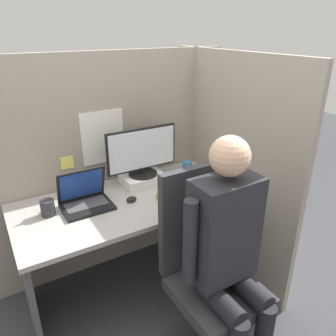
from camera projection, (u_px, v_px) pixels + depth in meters
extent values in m
plane|color=#3D3D42|center=(158.00, 318.00, 2.18)|extent=(12.00, 12.00, 0.00)
cube|color=gray|center=(108.00, 167.00, 2.43)|extent=(1.99, 0.04, 1.64)
cube|color=white|center=(103.00, 137.00, 2.30)|extent=(0.31, 0.01, 0.38)
cube|color=#F4EA66|center=(67.00, 163.00, 2.23)|extent=(0.09, 0.01, 0.09)
cube|color=gray|center=(227.00, 167.00, 2.44)|extent=(0.04, 1.35, 1.64)
cube|color=#9E9993|center=(130.00, 201.00, 2.18)|extent=(1.49, 0.71, 0.03)
cube|color=#4C4C51|center=(27.00, 283.00, 1.99)|extent=(0.03, 0.61, 0.70)
cube|color=#4C4C51|center=(212.00, 218.00, 2.66)|extent=(0.03, 0.61, 0.70)
cube|color=white|center=(143.00, 179.00, 2.38)|extent=(0.30, 0.22, 0.07)
cylinder|color=black|center=(143.00, 174.00, 2.37)|extent=(0.21, 0.21, 0.01)
cylinder|color=black|center=(143.00, 170.00, 2.36)|extent=(0.04, 0.04, 0.04)
cube|color=black|center=(142.00, 149.00, 2.30)|extent=(0.53, 0.02, 0.30)
cube|color=silver|center=(143.00, 149.00, 2.29)|extent=(0.50, 0.00, 0.28)
cube|color=black|center=(87.00, 207.00, 2.06)|extent=(0.31, 0.23, 0.02)
cube|color=#424242|center=(86.00, 204.00, 2.07)|extent=(0.26, 0.13, 0.00)
cube|color=black|center=(81.00, 185.00, 2.08)|extent=(0.31, 0.08, 0.22)
cube|color=#1E3D93|center=(82.00, 185.00, 2.07)|extent=(0.27, 0.07, 0.19)
ellipsoid|color=black|center=(131.00, 199.00, 2.13)|extent=(0.07, 0.05, 0.04)
cube|color=#A31919|center=(206.00, 170.00, 2.56)|extent=(0.04, 0.16, 0.04)
cone|color=orange|center=(164.00, 200.00, 2.11)|extent=(0.04, 0.13, 0.04)
cylinder|color=green|center=(158.00, 195.00, 2.17)|extent=(0.02, 0.02, 0.02)
cube|color=#2D2D33|center=(232.00, 335.00, 2.04)|extent=(0.28, 0.04, 0.04)
cube|color=#2D2D33|center=(207.00, 326.00, 2.10)|extent=(0.12, 0.28, 0.04)
cylinder|color=gray|center=(216.00, 322.00, 1.90)|extent=(0.05, 0.05, 0.35)
cube|color=#2D2D33|center=(219.00, 294.00, 1.81)|extent=(0.46, 0.46, 0.07)
cube|color=#2D2D33|center=(193.00, 218.00, 1.88)|extent=(0.44, 0.05, 0.64)
cylinder|color=black|center=(220.00, 301.00, 1.65)|extent=(0.11, 0.30, 0.11)
cylinder|color=black|center=(246.00, 288.00, 1.73)|extent=(0.11, 0.30, 0.11)
cube|color=#232328|center=(224.00, 229.00, 1.64)|extent=(0.34, 0.20, 0.56)
sphere|color=#D8A884|center=(230.00, 156.00, 1.48)|extent=(0.19, 0.19, 0.19)
cylinder|color=#232328|center=(190.00, 242.00, 1.55)|extent=(0.07, 0.07, 0.45)
cylinder|color=#232328|center=(254.00, 218.00, 1.74)|extent=(0.07, 0.07, 0.45)
cylinder|color=teal|center=(187.00, 167.00, 2.54)|extent=(0.07, 0.07, 0.10)
cylinder|color=#28282D|center=(48.00, 208.00, 1.97)|extent=(0.08, 0.08, 0.10)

